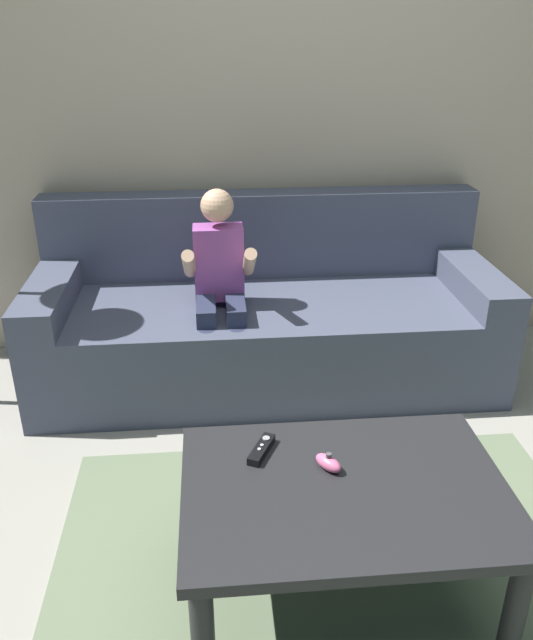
# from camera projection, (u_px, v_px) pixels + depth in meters

# --- Properties ---
(ground_plane) EXTENTS (9.25, 9.25, 0.00)m
(ground_plane) POSITION_uv_depth(u_px,v_px,m) (357.00, 583.00, 1.93)
(ground_plane) COLOR #9E998E
(wall_back) EXTENTS (4.63, 0.05, 2.50)m
(wall_back) POSITION_uv_depth(u_px,v_px,m) (292.00, 92.00, 2.94)
(wall_back) COLOR #B2A38E
(wall_back) RESTS_ON ground
(couch) EXTENTS (2.08, 0.80, 0.81)m
(couch) POSITION_uv_depth(u_px,v_px,m) (266.00, 319.00, 2.99)
(couch) COLOR #474C60
(couch) RESTS_ON ground
(person_seated_on_couch) EXTENTS (0.30, 0.37, 0.92)m
(person_seated_on_couch) POSITION_uv_depth(u_px,v_px,m) (220.00, 285.00, 2.71)
(person_seated_on_couch) COLOR #282D47
(person_seated_on_couch) RESTS_ON ground
(coffee_table) EXTENTS (0.89, 0.63, 0.39)m
(coffee_table) POSITION_uv_depth(u_px,v_px,m) (344.00, 502.00, 1.76)
(coffee_table) COLOR #232326
(coffee_table) RESTS_ON ground
(area_rug) EXTENTS (1.74, 1.45, 0.01)m
(area_rug) POSITION_uv_depth(u_px,v_px,m) (338.00, 589.00, 1.90)
(area_rug) COLOR #6B7A5B
(area_rug) RESTS_ON ground
(game_remote_black_near_edge) EXTENTS (0.09, 0.14, 0.03)m
(game_remote_black_near_edge) POSITION_uv_depth(u_px,v_px,m) (262.00, 449.00, 1.86)
(game_remote_black_near_edge) COLOR black
(game_remote_black_near_edge) RESTS_ON coffee_table
(nunchuk_pink) EXTENTS (0.09, 0.10, 0.05)m
(nunchuk_pink) POSITION_uv_depth(u_px,v_px,m) (328.00, 463.00, 1.79)
(nunchuk_pink) COLOR pink
(nunchuk_pink) RESTS_ON coffee_table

